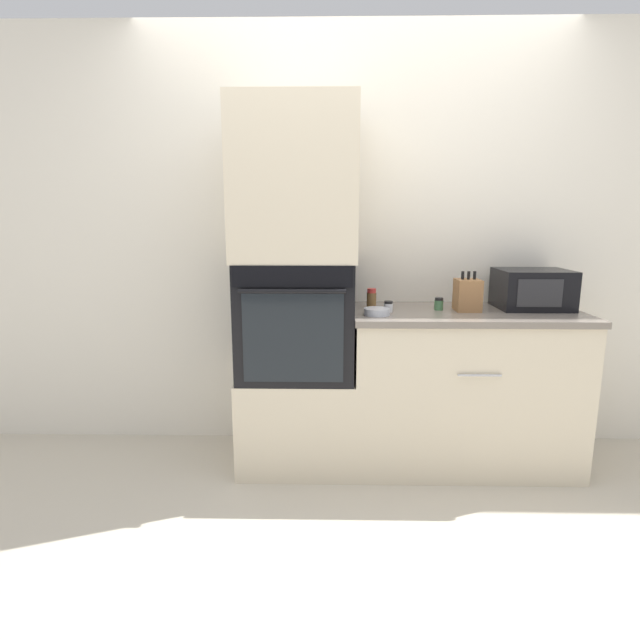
{
  "coord_description": "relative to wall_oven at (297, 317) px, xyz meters",
  "views": [
    {
      "loc": [
        -0.14,
        -2.44,
        1.4
      ],
      "look_at": [
        -0.19,
        0.21,
        0.86
      ],
      "focal_mm": 28.0,
      "sensor_mm": 36.0,
      "label": 1
    }
  ],
  "objects": [
    {
      "name": "knife_block",
      "position": [
        0.95,
        0.0,
        0.13
      ],
      "size": [
        0.13,
        0.15,
        0.22
      ],
      "color": "olive",
      "rests_on": "counter_unit"
    },
    {
      "name": "condiment_jar_mid",
      "position": [
        0.79,
        0.02,
        0.07
      ],
      "size": [
        0.05,
        0.05,
        0.07
      ],
      "color": "#427047",
      "rests_on": "counter_unit"
    },
    {
      "name": "wall_oven",
      "position": [
        0.0,
        0.0,
        0.0
      ],
      "size": [
        0.62,
        0.64,
        0.64
      ],
      "color": "black",
      "rests_on": "oven_cabinet_base"
    },
    {
      "name": "microwave",
      "position": [
        1.33,
        0.09,
        0.15
      ],
      "size": [
        0.39,
        0.33,
        0.22
      ],
      "color": "black",
      "rests_on": "counter_unit"
    },
    {
      "name": "condiment_jar_near",
      "position": [
        0.51,
        -0.04,
        0.07
      ],
      "size": [
        0.05,
        0.05,
        0.06
      ],
      "color": "silver",
      "rests_on": "counter_unit"
    },
    {
      "name": "bowl",
      "position": [
        0.43,
        -0.13,
        0.06
      ],
      "size": [
        0.14,
        0.14,
        0.04
      ],
      "color": "silver",
      "rests_on": "counter_unit"
    },
    {
      "name": "oven_cabinet_base",
      "position": [
        0.0,
        0.0,
        -0.59
      ],
      "size": [
        0.65,
        0.6,
        0.54
      ],
      "color": "beige",
      "rests_on": "ground_plane"
    },
    {
      "name": "condiment_jar_far",
      "position": [
        0.42,
        0.09,
        0.1
      ],
      "size": [
        0.05,
        0.05,
        0.11
      ],
      "color": "brown",
      "rests_on": "counter_unit"
    },
    {
      "name": "oven_cabinet_upper",
      "position": [
        0.0,
        0.0,
        0.73
      ],
      "size": [
        0.65,
        0.6,
        0.82
      ],
      "color": "beige",
      "rests_on": "wall_oven"
    },
    {
      "name": "wall_back",
      "position": [
        0.32,
        0.33,
        0.4
      ],
      "size": [
        8.0,
        0.05,
        2.5
      ],
      "color": "silver",
      "rests_on": "ground_plane"
    },
    {
      "name": "counter_unit",
      "position": [
        0.94,
        0.0,
        -0.41
      ],
      "size": [
        1.26,
        0.63,
        0.9
      ],
      "color": "beige",
      "rests_on": "ground_plane"
    },
    {
      "name": "ground_plane",
      "position": [
        0.32,
        -0.3,
        -0.85
      ],
      "size": [
        12.0,
        12.0,
        0.0
      ],
      "primitive_type": "plane",
      "color": "beige"
    }
  ]
}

